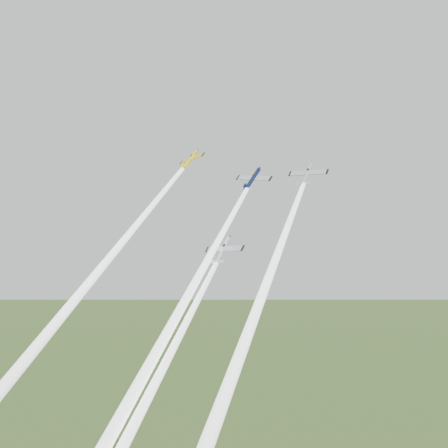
# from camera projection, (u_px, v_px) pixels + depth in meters

# --- Properties ---
(plane_yellow) EXTENTS (9.33, 9.21, 7.45)m
(plane_yellow) POSITION_uv_depth(u_px,v_px,m) (190.00, 159.00, 127.14)
(plane_yellow) COLOR yellow
(smoke_trail_yellow) EXTENTS (21.28, 44.30, 49.88)m
(smoke_trail_yellow) POSITION_uv_depth(u_px,v_px,m) (91.00, 280.00, 108.78)
(smoke_trail_yellow) COLOR white
(plane_navy) EXTENTS (10.36, 8.37, 8.02)m
(plane_navy) POSITION_uv_depth(u_px,v_px,m) (252.00, 179.00, 120.67)
(plane_navy) COLOR #0E153E
(smoke_trail_navy) EXTENTS (12.75, 49.90, 53.26)m
(smoke_trail_navy) POSITION_uv_depth(u_px,v_px,m) (172.00, 324.00, 97.56)
(smoke_trail_navy) COLOR white
(plane_silver_right) EXTENTS (9.30, 7.67, 7.20)m
(plane_silver_right) POSITION_uv_depth(u_px,v_px,m) (307.00, 174.00, 116.07)
(plane_silver_right) COLOR silver
(smoke_trail_silver_right) EXTENTS (7.24, 45.30, 47.79)m
(smoke_trail_silver_right) POSITION_uv_depth(u_px,v_px,m) (258.00, 307.00, 93.95)
(smoke_trail_silver_right) COLOR white
(plane_silver_low) EXTENTS (9.47, 8.20, 7.36)m
(plane_silver_low) POSITION_uv_depth(u_px,v_px,m) (223.00, 250.00, 108.74)
(plane_silver_low) COLOR silver
(smoke_trail_silver_low) EXTENTS (10.36, 46.79, 49.65)m
(smoke_trail_silver_low) POSITION_uv_depth(u_px,v_px,m) (136.00, 420.00, 86.61)
(smoke_trail_silver_low) COLOR white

